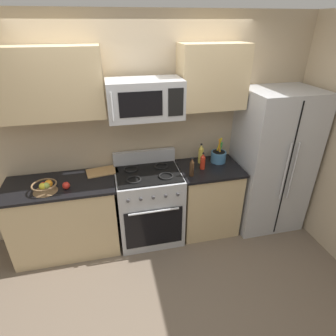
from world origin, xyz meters
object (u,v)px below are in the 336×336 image
cutting_board (102,171)px  bottle_soy (192,167)px  range_oven (149,205)px  bottle_oil (201,154)px  microwave (145,99)px  apple_loose (66,186)px  refrigerator (271,162)px  fruit_basket (45,187)px  bottle_hot_sauce (203,162)px  utensil_crock (218,156)px

cutting_board → bottle_soy: bearing=-17.7°
range_oven → bottle_oil: 0.90m
microwave → apple_loose: microwave is taller
refrigerator → fruit_basket: 2.68m
fruit_basket → bottle_soy: bottle_soy is taller
apple_loose → fruit_basket: bearing=-179.4°
bottle_hot_sauce → bottle_soy: bearing=-143.4°
bottle_hot_sauce → bottle_oil: (0.03, 0.16, 0.02)m
utensil_crock → microwave: bearing=-173.9°
refrigerator → cutting_board: size_ratio=5.07×
range_oven → cutting_board: range_oven is taller
refrigerator → cutting_board: refrigerator is taller
cutting_board → bottle_soy: (1.00, -0.32, 0.10)m
microwave → utensil_crock: 1.21m
bottle_hot_sauce → apple_loose: bearing=-176.1°
apple_loose → bottle_soy: size_ratio=0.34×
refrigerator → bottle_soy: bearing=-173.4°
fruit_basket → utensil_crock: bearing=6.9°
microwave → fruit_basket: 1.38m
range_oven → microwave: 1.30m
utensil_crock → fruit_basket: 2.03m
utensil_crock → cutting_board: 1.43m
fruit_basket → apple_loose: 0.21m
range_oven → utensil_crock: bearing=7.8°
bottle_hot_sauce → cutting_board: bearing=171.1°
bottle_soy → bottle_oil: bottle_oil is taller
utensil_crock → cutting_board: utensil_crock is taller
cutting_board → microwave: bearing=-15.8°
refrigerator → bottle_oil: 0.91m
bottle_oil → apple_loose: bearing=-170.4°
cutting_board → fruit_basket: bearing=-153.4°
refrigerator → bottle_oil: size_ratio=7.12×
fruit_basket → bottle_oil: bottle_oil is taller
cutting_board → apple_loose: bearing=-142.3°
apple_loose → utensil_crock: bearing=7.6°
refrigerator → bottle_hot_sauce: refrigerator is taller
refrigerator → cutting_board: bearing=174.8°
bottle_soy → refrigerator: bearing=6.6°
apple_loose → bottle_hot_sauce: bearing=3.9°
utensil_crock → bottle_soy: utensil_crock is taller
bottle_oil → utensil_crock: bearing=-6.5°
refrigerator → bottle_soy: (-1.10, -0.13, 0.11)m
cutting_board → bottle_oil: size_ratio=1.40×
range_oven → bottle_soy: 0.74m
bottle_oil → microwave: bearing=-169.8°
range_oven → microwave: microwave is taller
range_oven → apple_loose: 1.02m
fruit_basket → bottle_soy: (1.58, -0.03, 0.05)m
microwave → cutting_board: bearing=164.2°
range_oven → refrigerator: size_ratio=0.60×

